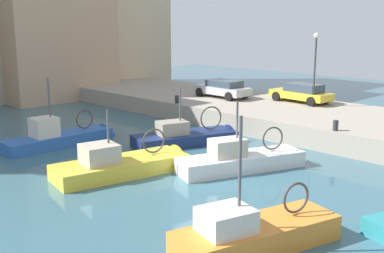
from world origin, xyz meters
TOP-DOWN VIEW (x-y plane):
  - water_surface at (0.00, 0.00)m, footprint 80.00×80.00m
  - quay_wall at (11.50, 0.00)m, footprint 9.00×56.00m
  - fishing_boat_white at (1.93, -0.50)m, footprint 6.95×3.91m
  - fishing_boat_blue at (-1.72, 9.63)m, footprint 6.95×1.93m
  - fishing_boat_orange at (-3.86, -5.79)m, footprint 6.32×3.18m
  - fishing_boat_yellow at (-2.32, 2.92)m, footprint 7.10×3.29m
  - fishing_boat_navy at (3.47, 4.69)m, footprint 6.87×3.94m
  - parked_car_yellow at (13.79, 4.12)m, footprint 2.20×4.51m
  - parked_car_silver at (11.52, 9.48)m, footprint 2.09×4.44m
  - mooring_bollard_mid at (7.35, -2.00)m, footprint 0.28×0.28m
  - mooring_bollard_north at (7.35, 10.00)m, footprint 0.28×0.28m
  - quay_streetlamp at (13.00, 2.74)m, footprint 0.36×0.36m

SIDE VIEW (x-z plane):
  - water_surface at x=0.00m, z-range 0.00..0.00m
  - fishing_boat_navy at x=3.47m, z-range -1.91..2.13m
  - fishing_boat_yellow at x=-2.32m, z-range -1.87..2.11m
  - fishing_boat_white at x=1.93m, z-range -1.87..2.11m
  - fishing_boat_orange at x=-3.86m, z-range -2.37..2.61m
  - fishing_boat_blue at x=-1.72m, z-range -2.13..2.42m
  - quay_wall at x=11.50m, z-range 0.00..1.20m
  - mooring_bollard_mid at x=7.35m, z-range 1.20..1.75m
  - mooring_bollard_north at x=7.35m, z-range 1.20..1.75m
  - parked_car_silver at x=11.52m, z-range 1.23..2.53m
  - parked_car_yellow at x=13.79m, z-range 1.22..2.54m
  - quay_streetlamp at x=13.00m, z-range 2.04..6.87m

